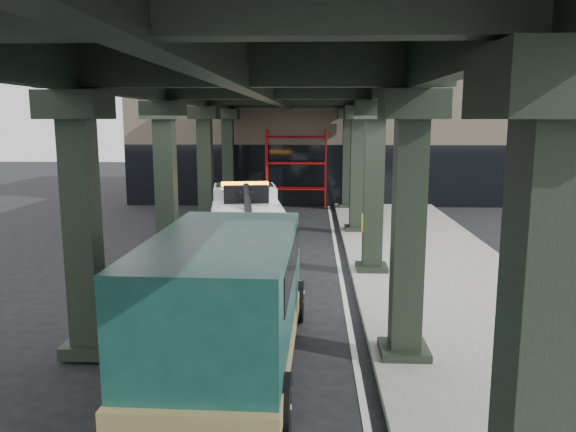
# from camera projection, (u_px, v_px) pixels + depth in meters

# --- Properties ---
(ground) EXTENTS (90.00, 90.00, 0.00)m
(ground) POSITION_uv_depth(u_px,v_px,m) (279.00, 294.00, 14.63)
(ground) COLOR black
(ground) RESTS_ON ground
(sidewalk) EXTENTS (5.00, 40.00, 0.15)m
(sidewalk) POSITION_uv_depth(u_px,v_px,m) (437.00, 273.00, 16.38)
(sidewalk) COLOR gray
(sidewalk) RESTS_ON ground
(lane_stripe) EXTENTS (0.12, 38.00, 0.01)m
(lane_stripe) POSITION_uv_depth(u_px,v_px,m) (340.00, 274.00, 16.52)
(lane_stripe) COLOR silver
(lane_stripe) RESTS_ON ground
(viaduct) EXTENTS (7.40, 32.00, 6.40)m
(viaduct) POSITION_uv_depth(u_px,v_px,m) (268.00, 84.00, 15.68)
(viaduct) COLOR black
(viaduct) RESTS_ON ground
(building) EXTENTS (22.00, 10.00, 8.00)m
(building) POSITION_uv_depth(u_px,v_px,m) (332.00, 128.00, 33.54)
(building) COLOR #C6B793
(building) RESTS_ON ground
(scaffolding) EXTENTS (3.08, 0.88, 4.00)m
(scaffolding) POSITION_uv_depth(u_px,v_px,m) (296.00, 167.00, 28.68)
(scaffolding) COLOR #BA0E10
(scaffolding) RESTS_ON ground
(tow_truck) EXTENTS (3.16, 7.81, 2.49)m
(tow_truck) POSITION_uv_depth(u_px,v_px,m) (247.00, 223.00, 17.92)
(tow_truck) COLOR black
(tow_truck) RESTS_ON ground
(towed_van) EXTENTS (2.67, 6.39, 2.57)m
(towed_van) POSITION_uv_depth(u_px,v_px,m) (227.00, 298.00, 9.93)
(towed_van) COLOR #12413B
(towed_van) RESTS_ON ground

